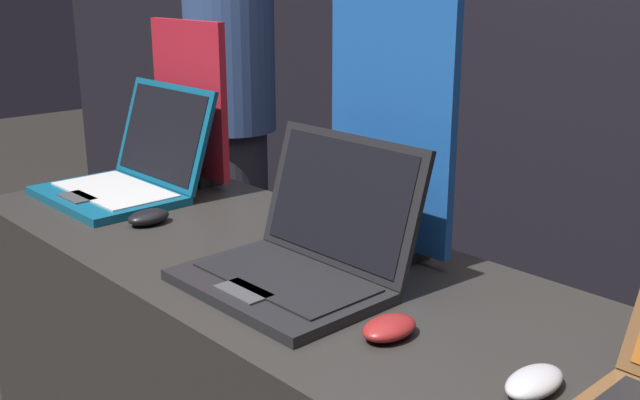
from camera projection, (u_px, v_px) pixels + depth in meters
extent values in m
cube|color=#0F5170|center=(107.00, 196.00, 1.89)|extent=(0.38, 0.27, 0.02)
cube|color=#B7B7B7|center=(114.00, 190.00, 1.90)|extent=(0.33, 0.19, 0.00)
cube|color=#3F3F42|center=(77.00, 197.00, 1.84)|extent=(0.11, 0.06, 0.00)
cube|color=#0F5170|center=(164.00, 134.00, 1.97)|extent=(0.38, 0.10, 0.26)
cube|color=black|center=(162.00, 133.00, 1.96)|extent=(0.34, 0.08, 0.22)
ellipsoid|color=black|center=(149.00, 217.00, 1.70)|extent=(0.07, 0.10, 0.03)
cube|color=black|center=(193.00, 177.00, 2.06)|extent=(0.17, 0.07, 0.02)
cube|color=red|center=(189.00, 98.00, 2.00)|extent=(0.32, 0.02, 0.41)
cube|color=black|center=(277.00, 286.00, 1.34)|extent=(0.38, 0.25, 0.02)
cube|color=black|center=(285.00, 277.00, 1.35)|extent=(0.33, 0.17, 0.00)
cube|color=#3F3F42|center=(244.00, 291.00, 1.29)|extent=(0.11, 0.05, 0.00)
cube|color=black|center=(341.00, 199.00, 1.41)|extent=(0.38, 0.08, 0.24)
cube|color=black|center=(339.00, 199.00, 1.40)|extent=(0.34, 0.07, 0.21)
ellipsoid|color=maroon|center=(389.00, 328.00, 1.17)|extent=(0.07, 0.10, 0.03)
cube|color=black|center=(387.00, 246.00, 1.53)|extent=(0.17, 0.07, 0.02)
cube|color=#1E59B2|center=(390.00, 125.00, 1.46)|extent=(0.31, 0.02, 0.48)
ellipsoid|color=#B2B2B7|center=(534.00, 382.00, 1.01)|extent=(0.06, 0.11, 0.03)
cylinder|color=#282833|center=(236.00, 234.00, 3.03)|extent=(0.27, 0.27, 0.86)
cylinder|color=#334C7F|center=(229.00, 36.00, 2.80)|extent=(0.34, 0.34, 0.72)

